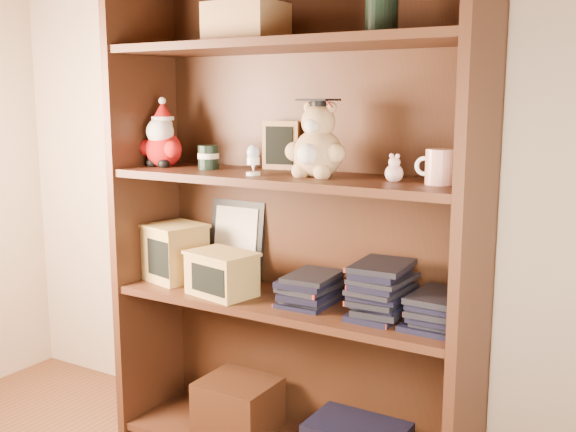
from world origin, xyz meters
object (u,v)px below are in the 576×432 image
treats_box (175,252)px  grad_teddy_bear (317,146)px  teacher_mug (439,167)px  bookcase (295,226)px

treats_box → grad_teddy_bear: bearing=-0.6°
grad_teddy_bear → teacher_mug: grad_teddy_bear is taller
bookcase → grad_teddy_bear: 0.29m
grad_teddy_bear → treats_box: (-0.57, 0.01, -0.39)m
bookcase → treats_box: 0.48m
grad_teddy_bear → teacher_mug: 0.37m
bookcase → treats_box: bearing=-173.6°
grad_teddy_bear → teacher_mug: bearing=1.1°
teacher_mug → treats_box: teacher_mug is taller
treats_box → bookcase: bearing=6.4°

